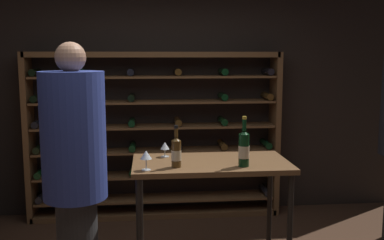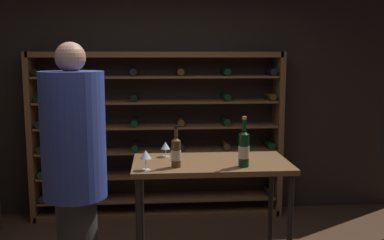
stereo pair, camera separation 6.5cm
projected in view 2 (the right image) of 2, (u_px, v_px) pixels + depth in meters
back_wall at (166, 99)px, 5.16m from camera, size 5.79×0.10×2.66m
wine_rack at (157, 136)px, 5.00m from camera, size 2.83×0.32×1.87m
tasting_table at (211, 175)px, 3.53m from camera, size 1.24×0.67×1.00m
person_bystander_dark_jacket at (75, 165)px, 3.14m from camera, size 0.45×0.45×1.93m
wine_bottle_red_label at (176, 152)px, 3.32m from camera, size 0.08×0.08×0.32m
wine_bottle_gold_foil at (244, 149)px, 3.33m from camera, size 0.08×0.08×0.38m
wine_glass_stemmed_center at (146, 155)px, 3.23m from camera, size 0.09×0.09×0.15m
wine_glass_stemmed_left at (165, 146)px, 3.66m from camera, size 0.08×0.08×0.13m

